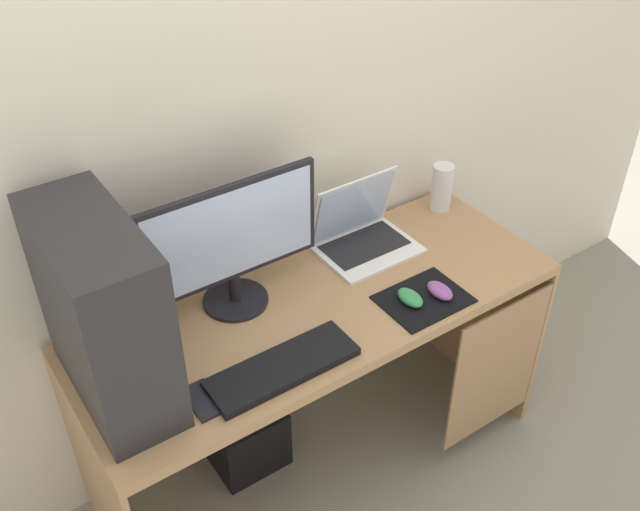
{
  "coord_description": "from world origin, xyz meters",
  "views": [
    {
      "loc": [
        -0.93,
        -1.35,
        2.14
      ],
      "look_at": [
        0.0,
        0.0,
        0.92
      ],
      "focal_mm": 40.49,
      "sensor_mm": 36.0,
      "label": 1
    }
  ],
  "objects_px": {
    "pc_tower": "(103,313)",
    "cell_phone": "(203,400)",
    "mouse_left": "(410,298)",
    "mouse_right": "(440,291)",
    "laptop": "(362,234)",
    "keyboard": "(282,367)",
    "monitor": "(232,243)",
    "speaker": "(442,187)",
    "subwoofer": "(244,433)"
  },
  "relations": [
    {
      "from": "laptop",
      "to": "pc_tower",
      "type": "bearing_deg",
      "value": -170.96
    },
    {
      "from": "laptop",
      "to": "subwoofer",
      "type": "bearing_deg",
      "value": 179.63
    },
    {
      "from": "monitor",
      "to": "subwoofer",
      "type": "xyz_separation_m",
      "value": [
        -0.01,
        0.02,
        -0.83
      ]
    },
    {
      "from": "mouse_left",
      "to": "subwoofer",
      "type": "xyz_separation_m",
      "value": [
        -0.43,
        0.32,
        -0.64
      ]
    },
    {
      "from": "laptop",
      "to": "keyboard",
      "type": "height_order",
      "value": "laptop"
    },
    {
      "from": "mouse_left",
      "to": "mouse_right",
      "type": "distance_m",
      "value": 0.1
    },
    {
      "from": "laptop",
      "to": "cell_phone",
      "type": "relative_size",
      "value": 2.4
    },
    {
      "from": "speaker",
      "to": "mouse_left",
      "type": "xyz_separation_m",
      "value": [
        -0.43,
        -0.34,
        -0.06
      ]
    },
    {
      "from": "keyboard",
      "to": "cell_phone",
      "type": "height_order",
      "value": "keyboard"
    },
    {
      "from": "laptop",
      "to": "mouse_right",
      "type": "bearing_deg",
      "value": -83.72
    },
    {
      "from": "laptop",
      "to": "cell_phone",
      "type": "distance_m",
      "value": 0.81
    },
    {
      "from": "mouse_left",
      "to": "mouse_right",
      "type": "xyz_separation_m",
      "value": [
        0.09,
        -0.03,
        0.0
      ]
    },
    {
      "from": "mouse_left",
      "to": "subwoofer",
      "type": "distance_m",
      "value": 0.83
    },
    {
      "from": "pc_tower",
      "to": "keyboard",
      "type": "height_order",
      "value": "pc_tower"
    },
    {
      "from": "pc_tower",
      "to": "subwoofer",
      "type": "bearing_deg",
      "value": 19.72
    },
    {
      "from": "subwoofer",
      "to": "laptop",
      "type": "bearing_deg",
      "value": -0.37
    },
    {
      "from": "pc_tower",
      "to": "cell_phone",
      "type": "bearing_deg",
      "value": -47.78
    },
    {
      "from": "cell_phone",
      "to": "subwoofer",
      "type": "distance_m",
      "value": 0.74
    },
    {
      "from": "laptop",
      "to": "mouse_left",
      "type": "height_order",
      "value": "laptop"
    },
    {
      "from": "monitor",
      "to": "subwoofer",
      "type": "relative_size",
      "value": 2.22
    },
    {
      "from": "subwoofer",
      "to": "cell_phone",
      "type": "bearing_deg",
      "value": -128.79
    },
    {
      "from": "monitor",
      "to": "laptop",
      "type": "height_order",
      "value": "monitor"
    },
    {
      "from": "laptop",
      "to": "monitor",
      "type": "bearing_deg",
      "value": -177.46
    },
    {
      "from": "keyboard",
      "to": "mouse_left",
      "type": "xyz_separation_m",
      "value": [
        0.46,
        0.02,
        0.01
      ]
    },
    {
      "from": "mouse_left",
      "to": "cell_phone",
      "type": "relative_size",
      "value": 0.74
    },
    {
      "from": "mouse_left",
      "to": "mouse_right",
      "type": "height_order",
      "value": "same"
    },
    {
      "from": "speaker",
      "to": "mouse_left",
      "type": "height_order",
      "value": "speaker"
    },
    {
      "from": "speaker",
      "to": "subwoofer",
      "type": "height_order",
      "value": "speaker"
    },
    {
      "from": "speaker",
      "to": "laptop",
      "type": "bearing_deg",
      "value": -175.56
    },
    {
      "from": "mouse_right",
      "to": "subwoofer",
      "type": "relative_size",
      "value": 0.39
    },
    {
      "from": "laptop",
      "to": "speaker",
      "type": "bearing_deg",
      "value": 4.44
    },
    {
      "from": "pc_tower",
      "to": "keyboard",
      "type": "distance_m",
      "value": 0.49
    },
    {
      "from": "pc_tower",
      "to": "laptop",
      "type": "height_order",
      "value": "pc_tower"
    },
    {
      "from": "monitor",
      "to": "laptop",
      "type": "relative_size",
      "value": 1.75
    },
    {
      "from": "subwoofer",
      "to": "monitor",
      "type": "bearing_deg",
      "value": -71.21
    },
    {
      "from": "monitor",
      "to": "mouse_right",
      "type": "bearing_deg",
      "value": -31.46
    },
    {
      "from": "laptop",
      "to": "mouse_left",
      "type": "distance_m",
      "value": 0.32
    },
    {
      "from": "mouse_right",
      "to": "cell_phone",
      "type": "bearing_deg",
      "value": 178.02
    },
    {
      "from": "speaker",
      "to": "mouse_right",
      "type": "bearing_deg",
      "value": -131.97
    },
    {
      "from": "speaker",
      "to": "mouse_left",
      "type": "relative_size",
      "value": 1.78
    },
    {
      "from": "pc_tower",
      "to": "monitor",
      "type": "bearing_deg",
      "value": 16.28
    },
    {
      "from": "monitor",
      "to": "keyboard",
      "type": "relative_size",
      "value": 1.3
    },
    {
      "from": "cell_phone",
      "to": "pc_tower",
      "type": "bearing_deg",
      "value": 132.22
    },
    {
      "from": "mouse_left",
      "to": "speaker",
      "type": "bearing_deg",
      "value": 38.85
    },
    {
      "from": "speaker",
      "to": "mouse_left",
      "type": "bearing_deg",
      "value": -141.15
    },
    {
      "from": "monitor",
      "to": "mouse_right",
      "type": "distance_m",
      "value": 0.64
    },
    {
      "from": "monitor",
      "to": "cell_phone",
      "type": "relative_size",
      "value": 4.2
    },
    {
      "from": "laptop",
      "to": "speaker",
      "type": "xyz_separation_m",
      "value": [
        0.37,
        0.03,
        0.04
      ]
    },
    {
      "from": "monitor",
      "to": "speaker",
      "type": "height_order",
      "value": "monitor"
    },
    {
      "from": "monitor",
      "to": "mouse_left",
      "type": "relative_size",
      "value": 5.69
    }
  ]
}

